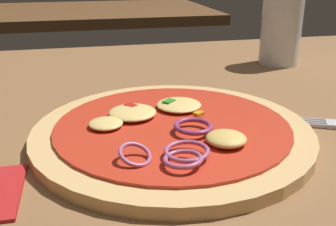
{
  "coord_description": "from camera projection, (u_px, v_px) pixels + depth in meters",
  "views": [
    {
      "loc": [
        -0.05,
        -0.38,
        0.21
      ],
      "look_at": [
        0.04,
        0.01,
        0.05
      ],
      "focal_mm": 42.08,
      "sensor_mm": 36.0,
      "label": 1
    }
  ],
  "objects": [
    {
      "name": "background_table",
      "position": [
        99.0,
        13.0,
        1.53
      ],
      "size": [
        0.85,
        0.6,
        0.03
      ],
      "color": "brown",
      "rests_on": "ground"
    },
    {
      "name": "dining_table",
      "position": [
        137.0,
        152.0,
        0.42
      ],
      "size": [
        1.18,
        0.97,
        0.03
      ],
      "color": "brown",
      "rests_on": "ground"
    },
    {
      "name": "pizza",
      "position": [
        172.0,
        130.0,
        0.41
      ],
      "size": [
        0.29,
        0.29,
        0.03
      ],
      "color": "tan",
      "rests_on": "dining_table"
    },
    {
      "name": "beer_glass",
      "position": [
        281.0,
        33.0,
        0.69
      ],
      "size": [
        0.07,
        0.07,
        0.13
      ],
      "color": "silver",
      "rests_on": "dining_table"
    }
  ]
}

